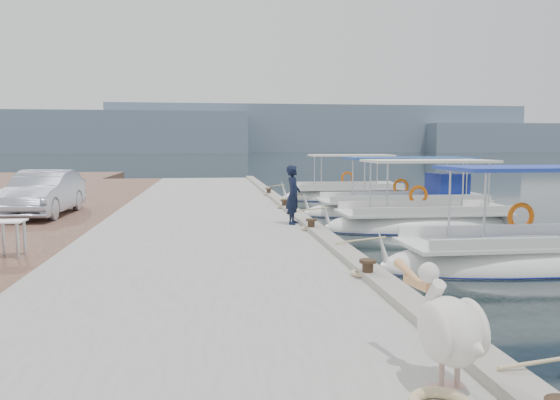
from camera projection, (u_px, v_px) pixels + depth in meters
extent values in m
plane|color=black|center=(338.00, 263.00, 12.49)|extent=(400.00, 400.00, 0.00)
cube|color=gray|center=(207.00, 224.00, 17.01)|extent=(6.00, 40.00, 0.50)
cube|color=gray|center=(295.00, 212.00, 17.34)|extent=(0.44, 40.00, 0.12)
cube|color=brown|center=(39.00, 227.00, 16.37)|extent=(4.00, 40.00, 0.50)
cube|color=slate|center=(45.00, 133.00, 191.60)|extent=(140.00, 40.00, 14.00)
cube|color=slate|center=(314.00, 130.00, 223.92)|extent=(160.00, 40.00, 18.00)
cube|color=slate|center=(554.00, 139.00, 227.19)|extent=(120.00, 40.00, 11.00)
ellipsoid|color=white|center=(532.00, 265.00, 12.04)|extent=(7.10, 2.16, 1.30)
ellipsoid|color=navy|center=(532.00, 266.00, 12.04)|extent=(7.14, 2.20, 0.22)
cube|color=white|center=(533.00, 243.00, 11.99)|extent=(5.83, 1.85, 0.08)
cube|color=#2037A3|center=(545.00, 168.00, 11.85)|extent=(4.26, 1.98, 0.08)
cylinder|color=silver|center=(485.00, 212.00, 10.90)|extent=(0.05, 0.05, 1.60)
torus|color=orange|center=(521.00, 216.00, 12.99)|extent=(0.68, 0.12, 0.68)
ellipsoid|color=white|center=(422.00, 228.00, 17.51)|extent=(6.48, 2.31, 1.30)
ellipsoid|color=navy|center=(422.00, 228.00, 17.51)|extent=(6.51, 2.35, 0.22)
cube|color=white|center=(422.00, 212.00, 17.46)|extent=(5.31, 1.98, 0.08)
cube|color=silver|center=(428.00, 161.00, 17.32)|extent=(3.89, 2.12, 0.08)
cylinder|color=silver|center=(387.00, 190.00, 16.34)|extent=(0.05, 0.05, 1.60)
torus|color=orange|center=(418.00, 195.00, 18.53)|extent=(0.68, 0.12, 0.68)
ellipsoid|color=white|center=(402.00, 213.00, 21.34)|extent=(7.96, 2.25, 1.30)
ellipsoid|color=navy|center=(402.00, 213.00, 21.34)|extent=(8.00, 2.29, 0.22)
cube|color=white|center=(403.00, 200.00, 21.29)|extent=(6.53, 1.93, 0.08)
cube|color=#2049A0|center=(409.00, 158.00, 21.15)|extent=(4.78, 2.07, 0.08)
cylinder|color=silver|center=(365.00, 182.00, 20.15)|extent=(0.05, 0.05, 1.60)
torus|color=orange|center=(401.00, 187.00, 22.34)|extent=(0.68, 0.12, 0.68)
cube|color=navy|center=(447.00, 186.00, 21.46)|extent=(1.20, 1.57, 1.00)
ellipsoid|color=white|center=(347.00, 198.00, 27.28)|extent=(6.62, 2.32, 1.30)
ellipsoid|color=navy|center=(347.00, 199.00, 27.29)|extent=(6.65, 2.36, 0.22)
cube|color=white|center=(347.00, 188.00, 27.23)|extent=(5.43, 1.99, 0.08)
cube|color=white|center=(351.00, 155.00, 27.09)|extent=(3.97, 2.13, 0.08)
cylinder|color=silver|center=(321.00, 173.00, 26.11)|extent=(0.05, 0.05, 1.60)
torus|color=orange|center=(347.00, 178.00, 28.31)|extent=(0.68, 0.12, 0.68)
cylinder|color=black|center=(368.00, 270.00, 8.93)|extent=(0.18, 0.18, 0.30)
cylinder|color=black|center=(368.00, 261.00, 8.91)|extent=(0.28, 0.28, 0.05)
cylinder|color=black|center=(311.00, 226.00, 13.86)|extent=(0.18, 0.18, 0.30)
cylinder|color=black|center=(311.00, 220.00, 13.84)|extent=(0.28, 0.28, 0.05)
cylinder|color=black|center=(284.00, 205.00, 18.79)|extent=(0.18, 0.18, 0.30)
cylinder|color=black|center=(284.00, 200.00, 18.78)|extent=(0.28, 0.28, 0.05)
cylinder|color=black|center=(269.00, 192.00, 23.73)|extent=(0.18, 0.18, 0.30)
cylinder|color=black|center=(269.00, 189.00, 23.71)|extent=(0.28, 0.28, 0.05)
cylinder|color=tan|center=(442.00, 372.00, 4.89)|extent=(0.05, 0.05, 0.33)
cylinder|color=tan|center=(457.00, 369.00, 4.94)|extent=(0.05, 0.05, 0.33)
ellipsoid|color=silver|center=(451.00, 331.00, 4.88)|extent=(0.59, 0.85, 0.61)
cylinder|color=silver|center=(434.00, 295.00, 5.12)|extent=(0.17, 0.30, 0.33)
sphere|color=silver|center=(429.00, 273.00, 5.19)|extent=(0.20, 0.20, 0.20)
cone|color=#EAA566|center=(412.00, 275.00, 5.49)|extent=(0.20, 0.60, 0.24)
imported|color=black|center=(293.00, 195.00, 15.13)|extent=(0.57, 0.69, 1.64)
imported|color=#B1B8CB|center=(44.00, 193.00, 16.97)|extent=(1.64, 4.33, 1.41)
cylinder|color=silver|center=(18.00, 241.00, 10.46)|extent=(0.06, 0.06, 0.70)
cylinder|color=silver|center=(3.00, 238.00, 10.80)|extent=(0.06, 0.06, 0.70)
cylinder|color=silver|center=(24.00, 238.00, 10.85)|extent=(0.06, 0.06, 0.70)
cube|color=white|center=(9.00, 221.00, 10.59)|extent=(0.55, 0.55, 0.03)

